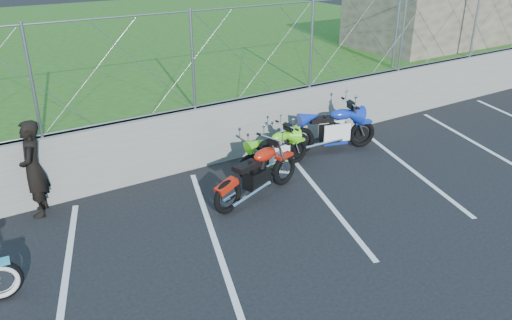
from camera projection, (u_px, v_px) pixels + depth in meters
ground at (242, 261)px, 7.65m from camera, size 90.00×90.00×0.00m
retaining_wall at (152, 148)px, 10.07m from camera, size 30.00×0.22×1.30m
grass_field at (45, 57)px, 17.75m from camera, size 30.00×20.00×1.30m
stone_building at (430, 16)px, 16.15m from camera, size 5.00×3.00×1.80m
chain_link_fence at (145, 67)px, 9.39m from camera, size 28.00×0.03×2.00m
sign_pole at (399, 10)px, 13.05m from camera, size 0.08×0.08×3.00m
parking_lines at (270, 212)px, 9.00m from camera, size 18.29×4.31×0.01m
naked_orange at (258, 175)px, 9.34m from camera, size 2.16×0.80×1.10m
sportbike_green at (275, 152)px, 10.46m from camera, size 1.85×0.66×0.96m
sportbike_blue at (333, 131)px, 11.42m from camera, size 2.13×0.85×1.13m
person_standing at (33, 169)px, 8.62m from camera, size 0.59×0.74×1.75m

